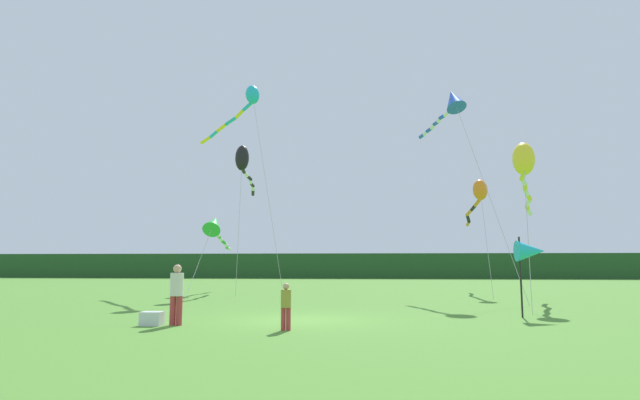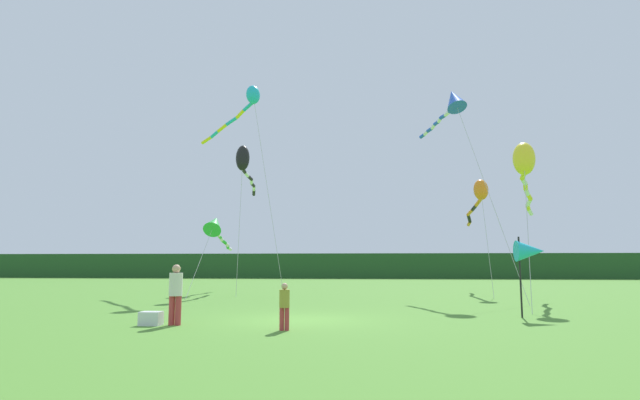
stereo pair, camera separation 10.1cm
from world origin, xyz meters
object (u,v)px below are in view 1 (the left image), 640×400
(person_child, at_px, (286,304))
(kite_black, at_px, (244,163))
(banner_flag_pole, at_px, (530,252))
(kite_yellow, at_px, (524,165))
(person_adult, at_px, (177,291))
(cooler_box, at_px, (152,319))
(kite_blue, at_px, (452,102))
(kite_cyan, at_px, (246,102))
(kite_orange, at_px, (478,196))
(kite_green, at_px, (215,226))

(person_child, xyz_separation_m, kite_black, (-5.06, 15.57, 6.91))
(person_child, height_order, banner_flag_pole, banner_flag_pole)
(kite_yellow, bearing_deg, banner_flag_pole, -106.18)
(person_adult, relative_size, cooler_box, 2.91)
(person_child, bearing_deg, cooler_box, 169.26)
(kite_blue, xyz_separation_m, kite_cyan, (-11.73, 1.97, 0.97))
(kite_cyan, relative_size, kite_orange, 1.46)
(kite_blue, bearing_deg, kite_yellow, -61.64)
(kite_blue, height_order, kite_cyan, kite_cyan)
(cooler_box, relative_size, banner_flag_pole, 0.22)
(person_child, height_order, kite_green, kite_green)
(person_child, bearing_deg, person_adult, 165.95)
(kite_yellow, bearing_deg, person_child, -134.13)
(kite_yellow, height_order, kite_blue, kite_blue)
(kite_cyan, bearing_deg, kite_black, 172.71)
(kite_black, bearing_deg, person_adult, -83.13)
(kite_green, bearing_deg, person_child, -66.77)
(person_adult, bearing_deg, kite_yellow, 34.59)
(kite_orange, distance_m, kite_black, 13.76)
(kite_yellow, relative_size, kite_blue, 0.78)
(person_child, distance_m, cooler_box, 4.05)
(cooler_box, distance_m, kite_green, 15.91)
(person_child, height_order, cooler_box, person_child)
(person_child, xyz_separation_m, banner_flag_pole, (7.47, 3.90, 1.44))
(kite_black, bearing_deg, kite_yellow, -23.88)
(kite_cyan, relative_size, kite_black, 1.42)
(kite_yellow, distance_m, kite_black, 15.51)
(cooler_box, xyz_separation_m, kite_blue, (10.70, 12.84, 10.14))
(kite_yellow, height_order, kite_cyan, kite_cyan)
(person_adult, distance_m, kite_orange, 20.12)
(kite_blue, height_order, kite_black, kite_blue)
(person_child, xyz_separation_m, kite_yellow, (9.05, 9.33, 5.36))
(cooler_box, bearing_deg, kite_yellow, 33.42)
(cooler_box, bearing_deg, kite_blue, 50.21)
(person_child, xyz_separation_m, cooler_box, (-3.95, 0.75, -0.50))
(banner_flag_pole, relative_size, kite_yellow, 0.30)
(cooler_box, relative_size, kite_orange, 0.07)
(kite_yellow, relative_size, kite_orange, 1.05)
(kite_yellow, xyz_separation_m, kite_green, (-15.89, 6.61, -2.09))
(kite_blue, bearing_deg, kite_black, 170.47)
(banner_flag_pole, xyz_separation_m, kite_green, (-14.31, 12.03, 1.83))
(kite_cyan, xyz_separation_m, kite_orange, (13.50, 0.87, -5.71))
(kite_orange, bearing_deg, cooler_box, -128.48)
(banner_flag_pole, relative_size, kite_black, 0.30)
(cooler_box, xyz_separation_m, kite_cyan, (-1.03, 14.82, 11.10))
(banner_flag_pole, bearing_deg, person_child, -152.41)
(cooler_box, distance_m, kite_blue, 19.55)
(person_adult, bearing_deg, kite_orange, 52.92)
(person_adult, distance_m, kite_black, 16.28)
(person_adult, relative_size, kite_green, 0.20)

